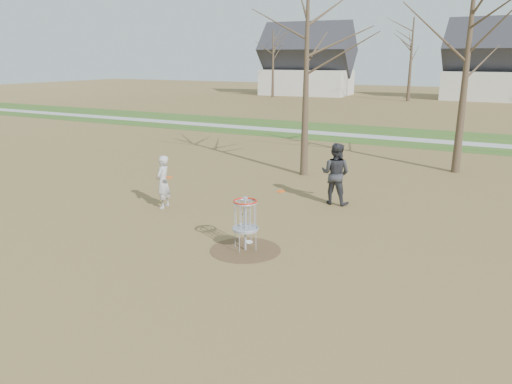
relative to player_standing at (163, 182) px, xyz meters
The scene contains 10 objects.
ground 4.66m from the player_standing, 25.57° to the right, with size 160.00×160.00×0.00m, color brown.
green_band 19.48m from the player_standing, 77.73° to the left, with size 160.00×8.00×0.01m, color #2D5119.
footpath 18.51m from the player_standing, 77.07° to the left, with size 160.00×1.50×0.01m, color #9E9E99.
dirt_circle 4.66m from the player_standing, 25.57° to the right, with size 1.80×1.80×0.01m, color #47331E.
player_standing is the anchor object (origin of this frame).
player_throwing 5.61m from the player_standing, 33.03° to the left, with size 0.99×0.77×2.04m, color #2D2D32.
disc_grounded 4.30m from the player_standing, 20.56° to the right, with size 0.22×0.22×0.02m, color white.
discs_in_play 2.44m from the player_standing, ahead, with size 4.11×0.27×0.09m.
disc_golf_basket 4.59m from the player_standing, 25.57° to the right, with size 0.64×0.64×1.35m.
bare_trees 34.61m from the player_standing, 80.08° to the left, with size 52.62×44.98×9.00m.
Camera 1 is at (5.80, -10.26, 4.69)m, focal length 35.00 mm.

